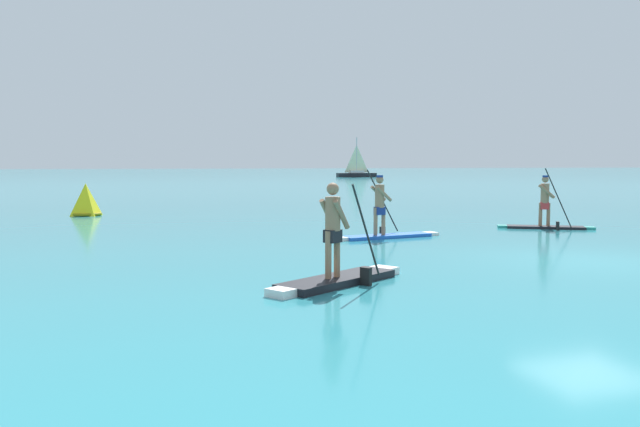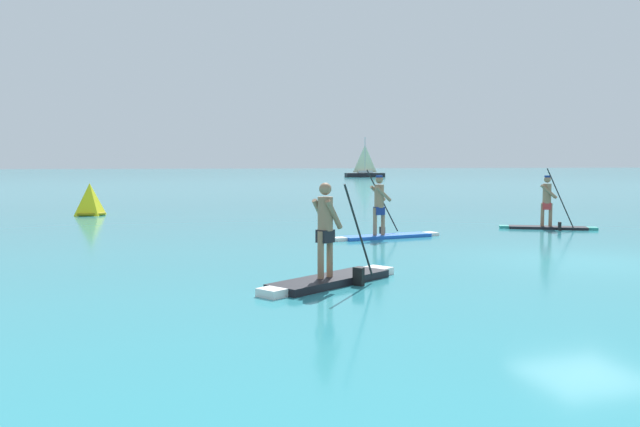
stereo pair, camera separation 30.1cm
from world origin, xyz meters
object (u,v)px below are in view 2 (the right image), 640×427
at_px(paddleboarder_mid_center, 384,223).
at_px(race_marker_buoy, 90,201).
at_px(paddleboarder_far_right, 548,215).
at_px(sailboat_right_horizon, 365,172).
at_px(paddleboarder_near_left, 330,266).

distance_m(paddleboarder_mid_center, race_marker_buoy, 13.53).
distance_m(paddleboarder_far_right, race_marker_buoy, 17.27).
height_order(paddleboarder_far_right, race_marker_buoy, paddleboarder_far_right).
bearing_deg(paddleboarder_mid_center, sailboat_right_horizon, 60.51).
relative_size(paddleboarder_near_left, sailboat_right_horizon, 0.50).
height_order(paddleboarder_mid_center, paddleboarder_far_right, paddleboarder_far_right).
relative_size(paddleboarder_near_left, race_marker_buoy, 2.20).
height_order(paddleboarder_far_right, sailboat_right_horizon, sailboat_right_horizon).
bearing_deg(paddleboarder_far_right, sailboat_right_horizon, 103.14).
relative_size(paddleboarder_far_right, sailboat_right_horizon, 0.48).
bearing_deg(sailboat_right_horizon, paddleboarder_near_left, -108.09).
distance_m(paddleboarder_near_left, paddleboarder_mid_center, 7.14).
relative_size(paddleboarder_near_left, paddleboarder_far_right, 1.03).
height_order(paddleboarder_mid_center, sailboat_right_horizon, sailboat_right_horizon).
bearing_deg(paddleboarder_near_left, paddleboarder_mid_center, 28.15).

